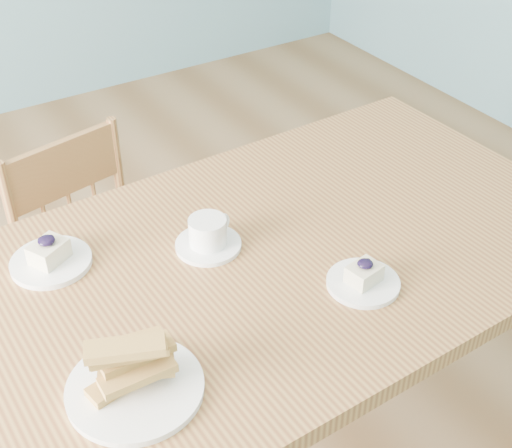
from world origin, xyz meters
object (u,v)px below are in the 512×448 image
at_px(dining_chair, 103,277).
at_px(coffee_cup, 208,235).
at_px(dining_table, 271,280).
at_px(biscotti_plate, 133,374).
at_px(cheesecake_plate_far, 50,258).
at_px(cheesecake_plate_near, 364,279).

xyz_separation_m(dining_chair, coffee_cup, (0.11, -0.47, 0.41)).
relative_size(dining_table, biscotti_plate, 6.25).
bearing_deg(cheesecake_plate_far, coffee_cup, -21.61).
bearing_deg(dining_table, cheesecake_plate_near, -64.02).
relative_size(coffee_cup, biscotti_plate, 0.60).
bearing_deg(cheesecake_plate_near, biscotti_plate, -179.25).
bearing_deg(dining_chair, cheesecake_plate_near, -79.02).
height_order(cheesecake_plate_far, biscotti_plate, biscotti_plate).
height_order(dining_chair, biscotti_plate, biscotti_plate).
relative_size(dining_chair, biscotti_plate, 3.42).
bearing_deg(biscotti_plate, coffee_cup, 43.20).
xyz_separation_m(dining_chair, cheesecake_plate_near, (0.32, -0.75, 0.39)).
distance_m(cheesecake_plate_near, biscotti_plate, 0.52).
bearing_deg(dining_chair, cheesecake_plate_far, -133.36).
bearing_deg(cheesecake_plate_near, coffee_cup, 126.08).
xyz_separation_m(dining_table, cheesecake_plate_near, (0.10, -0.19, 0.10)).
relative_size(dining_table, coffee_cup, 10.34).
xyz_separation_m(cheesecake_plate_near, biscotti_plate, (-0.52, -0.01, 0.03)).
bearing_deg(cheesecake_plate_far, biscotti_plate, -89.00).
relative_size(dining_chair, cheesecake_plate_far, 4.80).
relative_size(cheesecake_plate_far, coffee_cup, 1.18).
bearing_deg(cheesecake_plate_near, dining_table, 117.63).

